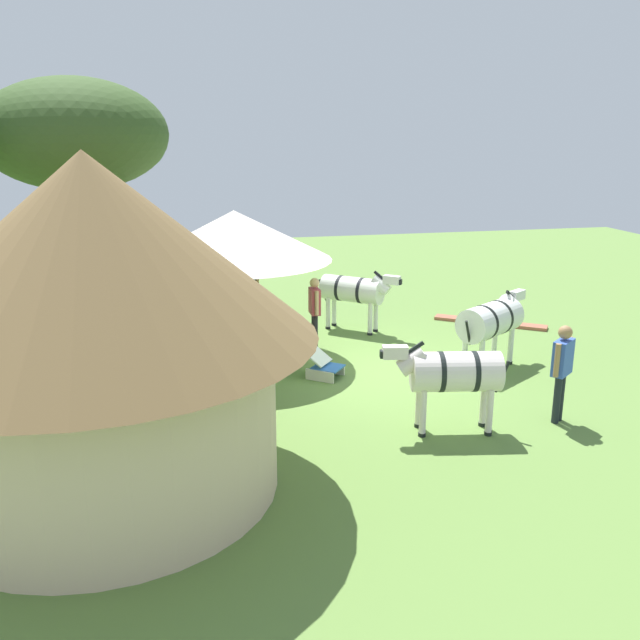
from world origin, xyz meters
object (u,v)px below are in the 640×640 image
Objects in this scene: acacia_tree_right_background at (112,147)px; acacia_tree_behind_hut at (75,135)px; guest_beside_umbrella at (315,306)px; patio_chair_west_end at (287,339)px; zebra_by_umbrella at (452,373)px; striped_lounge_chair at (323,365)px; zebra_nearest_camera at (354,291)px; patio_dining_table at (238,327)px; patio_chair_near_lawn at (186,331)px; standing_watcher at (562,365)px; zebra_toward_hut at (492,320)px; thatched_hut at (96,311)px; guest_behind_table at (248,290)px; shade_umbrella at (235,235)px.

acacia_tree_right_background is 3.98m from acacia_tree_behind_hut.
acacia_tree_behind_hut reaches higher than guest_beside_umbrella.
patio_chair_west_end is 4.47m from zebra_by_umbrella.
acacia_tree_behind_hut is (-3.95, 0.38, 0.31)m from acacia_tree_right_background.
zebra_nearest_camera is at bearing -167.63° from striped_lounge_chair.
patio_dining_table is 1.43× the size of patio_chair_near_lawn.
standing_watcher is 0.88× the size of zebra_toward_hut.
striped_lounge_chair is (-1.69, -1.51, -0.40)m from patio_dining_table.
thatched_hut is 5.70m from striped_lounge_chair.
guest_beside_umbrella is 0.96× the size of guest_behind_table.
shade_umbrella is 2.42m from guest_beside_umbrella.
patio_chair_west_end is 0.43× the size of zebra_by_umbrella.
zebra_nearest_camera is at bearing 10.40° from zebra_by_umbrella.
patio_dining_table is 0.25× the size of acacia_tree_right_background.
striped_lounge_chair is at bearing 70.47° from patio_chair_near_lawn.
standing_watcher is at bearing -101.20° from patio_chair_west_end.
thatched_hut is 6.11m from patio_chair_near_lawn.
patio_chair_near_lawn is at bearing 71.29° from patio_dining_table.
zebra_toward_hut is at bearing 58.42° from guest_beside_umbrella.
striped_lounge_chair is at bearing -46.70° from thatched_hut.
guest_beside_umbrella is 1.99m from striped_lounge_chair.
standing_watcher is (-6.49, -4.47, -0.00)m from guest_behind_table.
guest_behind_table is at bearing 86.34° from standing_watcher.
patio_chair_west_end is 2.61m from guest_behind_table.
acacia_tree_right_background is (4.07, 2.62, 1.70)m from shade_umbrella.
guest_behind_table reaches higher than standing_watcher.
thatched_hut reaches higher than patio_chair_near_lawn.
zebra_toward_hut is at bearing -110.94° from shade_umbrella.
striped_lounge_chair is (-2.06, -2.61, -0.27)m from patio_chair_near_lawn.
guest_beside_umbrella is 4.92m from zebra_by_umbrella.
acacia_tree_behind_hut is (-1.20, 5.97, 3.65)m from zebra_nearest_camera.
acacia_tree_right_background reaches higher than patio_chair_west_end.
striped_lounge_chair is at bearing -138.14° from patio_dining_table.
thatched_hut is 6.05m from patio_dining_table.
patio_chair_near_lawn is at bearing -90.00° from striped_lounge_chair.
acacia_tree_right_background is at bearing -138.97° from patio_chair_near_lawn.
acacia_tree_right_background reaches higher than zebra_nearest_camera.
acacia_tree_right_background reaches higher than striped_lounge_chair.
thatched_hut is 5.75m from shade_umbrella.
guest_behind_table is (2.51, 0.53, 0.50)m from patio_chair_west_end.
zebra_nearest_camera reaches higher than patio_chair_west_end.
acacia_tree_behind_hut is at bearing 113.06° from patio_chair_west_end.
zebra_nearest_camera is (5.95, 1.94, -0.01)m from standing_watcher.
acacia_tree_right_background is 0.90× the size of acacia_tree_behind_hut.
thatched_hut is at bearing -8.45° from striped_lounge_chair.
thatched_hut is 3.24× the size of zebra_nearest_camera.
zebra_nearest_camera is 7.10m from acacia_tree_behind_hut.
standing_watcher is 11.98m from acacia_tree_right_background.
zebra_by_umbrella is (-2.92, -1.47, 0.76)m from striped_lounge_chair.
shade_umbrella is 3.62m from acacia_tree_behind_hut.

